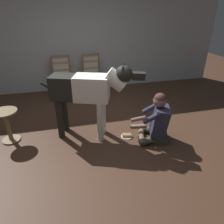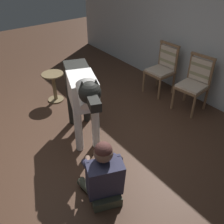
# 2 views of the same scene
# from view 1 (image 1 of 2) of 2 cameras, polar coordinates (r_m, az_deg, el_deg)

# --- Properties ---
(ground_plane) EXTENTS (13.47, 13.47, 0.00)m
(ground_plane) POSITION_cam_1_polar(r_m,az_deg,el_deg) (3.60, -4.04, -7.18)
(ground_plane) COLOR #492F20
(back_wall) EXTENTS (7.78, 0.10, 2.60)m
(back_wall) POSITION_cam_1_polar(r_m,az_deg,el_deg) (5.58, -9.44, 19.44)
(back_wall) COLOR #B1B5B8
(back_wall) RESTS_ON ground
(dining_chair_left_of_pair) EXTENTS (0.48, 0.49, 0.98)m
(dining_chair_left_of_pair) POSITION_cam_1_polar(r_m,az_deg,el_deg) (5.32, -13.83, 10.28)
(dining_chair_left_of_pair) COLOR #886243
(dining_chair_left_of_pair) RESTS_ON ground
(dining_chair_right_of_pair) EXTENTS (0.52, 0.52, 0.98)m
(dining_chair_right_of_pair) POSITION_cam_1_polar(r_m,az_deg,el_deg) (5.37, -5.51, 11.09)
(dining_chair_right_of_pair) COLOR #886243
(dining_chair_right_of_pair) RESTS_ON ground
(person_sitting_on_floor) EXTENTS (0.70, 0.61, 0.85)m
(person_sitting_on_floor) POSITION_cam_1_polar(r_m,az_deg,el_deg) (3.46, 12.29, -2.52)
(person_sitting_on_floor) COLOR #464938
(person_sitting_on_floor) RESTS_ON ground
(large_dog) EXTENTS (1.61, 0.72, 1.29)m
(large_dog) POSITION_cam_1_polar(r_m,az_deg,el_deg) (3.30, -6.69, 6.01)
(large_dog) COLOR white
(large_dog) RESTS_ON ground
(hot_dog_on_plate) EXTENTS (0.20, 0.20, 0.06)m
(hot_dog_on_plate) POSITION_cam_1_polar(r_m,az_deg,el_deg) (3.61, 4.15, -6.57)
(hot_dog_on_plate) COLOR silver
(hot_dog_on_plate) RESTS_ON ground
(round_side_table) EXTENTS (0.40, 0.40, 0.56)m
(round_side_table) POSITION_cam_1_polar(r_m,az_deg,el_deg) (3.77, -27.29, -2.86)
(round_side_table) COLOR olive
(round_side_table) RESTS_ON ground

